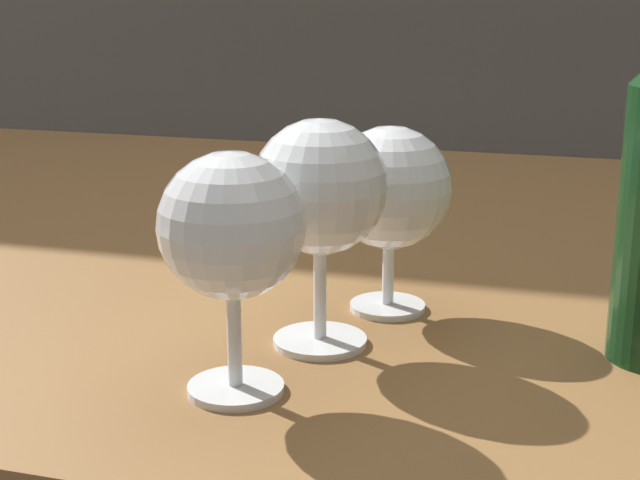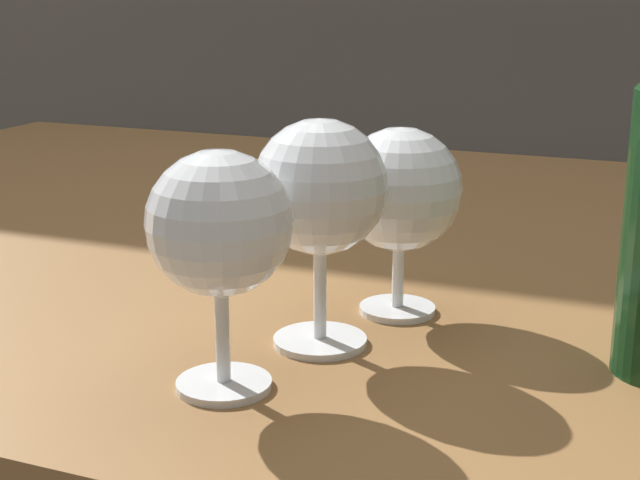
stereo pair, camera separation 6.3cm
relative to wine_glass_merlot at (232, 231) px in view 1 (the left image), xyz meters
The scene contains 4 objects.
dining_table 0.42m from the wine_glass_merlot, 103.54° to the left, with size 1.48×0.99×0.70m.
wine_glass_merlot is the anchor object (origin of this frame).
wine_glass_cabernet 0.09m from the wine_glass_merlot, 72.72° to the left, with size 0.09×0.09×0.16m.
wine_glass_chardonnay 0.18m from the wine_glass_merlot, 71.43° to the left, with size 0.09×0.09×0.14m.
Camera 1 is at (0.29, -0.87, 0.95)m, focal length 52.83 mm.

